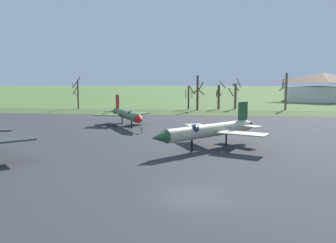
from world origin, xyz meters
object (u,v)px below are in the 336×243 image
at_px(info_placard_rear_center, 142,129).
at_px(jet_fighter_rear_left, 208,130).
at_px(visitor_building, 322,87).
at_px(jet_fighter_rear_center, 127,115).

relative_size(info_placard_rear_center, jet_fighter_rear_left, 0.08).
bearing_deg(info_placard_rear_center, visitor_building, 57.21).
distance_m(jet_fighter_rear_center, visitor_building, 79.82).
height_order(jet_fighter_rear_center, jet_fighter_rear_left, jet_fighter_rear_left).
bearing_deg(visitor_building, jet_fighter_rear_left, -114.34).
relative_size(info_placard_rear_center, visitor_building, 0.04).
height_order(jet_fighter_rear_center, info_placard_rear_center, jet_fighter_rear_center).
distance_m(jet_fighter_rear_center, info_placard_rear_center, 7.26).
relative_size(jet_fighter_rear_center, info_placard_rear_center, 13.63).
relative_size(jet_fighter_rear_center, jet_fighter_rear_left, 1.05).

